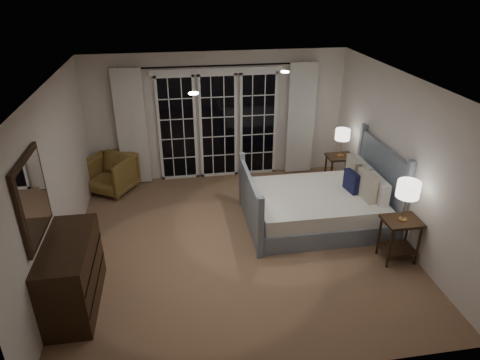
{
  "coord_description": "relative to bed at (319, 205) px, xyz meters",
  "views": [
    {
      "loc": [
        -0.86,
        -5.51,
        3.83
      ],
      "look_at": [
        0.04,
        0.06,
        1.05
      ],
      "focal_mm": 32.0,
      "sensor_mm": 36.0,
      "label": 1
    }
  ],
  "objects": [
    {
      "name": "floor",
      "position": [
        -1.42,
        -0.37,
        -0.33
      ],
      "size": [
        5.0,
        5.0,
        0.0
      ],
      "primitive_type": "plane",
      "color": "#7E6243",
      "rests_on": "ground"
    },
    {
      "name": "ceiling",
      "position": [
        -1.42,
        -0.37,
        2.17
      ],
      "size": [
        5.0,
        5.0,
        0.0
      ],
      "primitive_type": "plane",
      "rotation": [
        3.14,
        0.0,
        0.0
      ],
      "color": "white",
      "rests_on": "wall_back"
    },
    {
      "name": "wall_left",
      "position": [
        -3.92,
        -0.37,
        0.92
      ],
      "size": [
        0.02,
        5.0,
        2.5
      ],
      "primitive_type": "cube",
      "color": "silver",
      "rests_on": "floor"
    },
    {
      "name": "wall_right",
      "position": [
        1.08,
        -0.37,
        0.92
      ],
      "size": [
        0.02,
        5.0,
        2.5
      ],
      "primitive_type": "cube",
      "color": "silver",
      "rests_on": "floor"
    },
    {
      "name": "wall_back",
      "position": [
        -1.42,
        2.13,
        0.92
      ],
      "size": [
        5.0,
        0.02,
        2.5
      ],
      "primitive_type": "cube",
      "color": "silver",
      "rests_on": "floor"
    },
    {
      "name": "wall_front",
      "position": [
        -1.42,
        -2.87,
        0.92
      ],
      "size": [
        5.0,
        0.02,
        2.5
      ],
      "primitive_type": "cube",
      "color": "silver",
      "rests_on": "floor"
    },
    {
      "name": "french_doors",
      "position": [
        -1.42,
        2.09,
        0.76
      ],
      "size": [
        2.5,
        0.04,
        2.2
      ],
      "color": "black",
      "rests_on": "wall_back"
    },
    {
      "name": "curtain_rod",
      "position": [
        -1.42,
        2.03,
        1.92
      ],
      "size": [
        3.5,
        0.03,
        0.03
      ],
      "primitive_type": "cylinder",
      "rotation": [
        0.0,
        1.57,
        0.0
      ],
      "color": "black",
      "rests_on": "wall_back"
    },
    {
      "name": "curtain_left",
      "position": [
        -3.07,
        2.01,
        0.82
      ],
      "size": [
        0.55,
        0.1,
        2.25
      ],
      "primitive_type": "cube",
      "color": "silver",
      "rests_on": "curtain_rod"
    },
    {
      "name": "curtain_right",
      "position": [
        0.23,
        2.01,
        0.82
      ],
      "size": [
        0.55,
        0.1,
        2.25
      ],
      "primitive_type": "cube",
      "color": "silver",
      "rests_on": "curtain_rod"
    },
    {
      "name": "downlight_a",
      "position": [
        -0.62,
        0.23,
        2.16
      ],
      "size": [
        0.12,
        0.12,
        0.01
      ],
      "primitive_type": "cylinder",
      "color": "white",
      "rests_on": "ceiling"
    },
    {
      "name": "downlight_b",
      "position": [
        -2.02,
        -0.77,
        2.16
      ],
      "size": [
        0.12,
        0.12,
        0.01
      ],
      "primitive_type": "cylinder",
      "color": "white",
      "rests_on": "ceiling"
    },
    {
      "name": "bed",
      "position": [
        0.0,
        0.0,
        0.0
      ],
      "size": [
        2.24,
        1.61,
        1.31
      ],
      "color": "gray",
      "rests_on": "floor"
    },
    {
      "name": "nightstand_left",
      "position": [
        0.81,
        -1.17,
        0.11
      ],
      "size": [
        0.51,
        0.41,
        0.67
      ],
      "color": "#322010",
      "rests_on": "floor"
    },
    {
      "name": "nightstand_right",
      "position": [
        0.82,
        1.23,
        0.1
      ],
      "size": [
        0.5,
        0.4,
        0.64
      ],
      "color": "#322010",
      "rests_on": "floor"
    },
    {
      "name": "lamp_left",
      "position": [
        0.81,
        -1.17,
        0.82
      ],
      "size": [
        0.31,
        0.31,
        0.6
      ],
      "color": "tan",
      "rests_on": "nightstand_left"
    },
    {
      "name": "lamp_right",
      "position": [
        0.82,
        1.23,
        0.74
      ],
      "size": [
        0.27,
        0.27,
        0.53
      ],
      "color": "tan",
      "rests_on": "nightstand_right"
    },
    {
      "name": "armchair",
      "position": [
        -3.52,
        1.73,
        0.03
      ],
      "size": [
        1.07,
        1.08,
        0.72
      ],
      "primitive_type": "imported",
      "rotation": [
        0.0,
        0.0,
        -0.55
      ],
      "color": "brown",
      "rests_on": "floor"
    },
    {
      "name": "dresser",
      "position": [
        -3.65,
        -1.4,
        0.14
      ],
      "size": [
        0.56,
        1.32,
        0.93
      ],
      "color": "#322010",
      "rests_on": "floor"
    },
    {
      "name": "mirror",
      "position": [
        -3.88,
        -1.4,
        1.22
      ],
      "size": [
        0.05,
        0.85,
        1.0
      ],
      "color": "#322010",
      "rests_on": "wall_left"
    }
  ]
}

